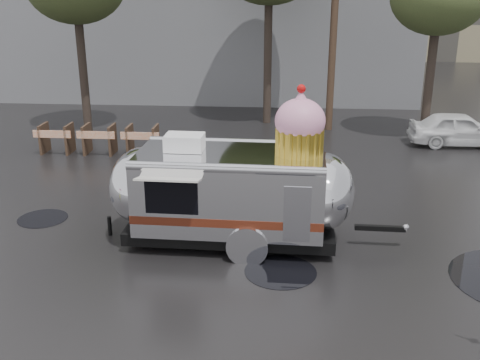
{
  "coord_description": "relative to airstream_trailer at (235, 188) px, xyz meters",
  "views": [
    {
      "loc": [
        0.66,
        -8.09,
        5.54
      ],
      "look_at": [
        -0.24,
        3.46,
        1.46
      ],
      "focal_mm": 42.0,
      "sensor_mm": 36.0,
      "label": 1
    }
  ],
  "objects": [
    {
      "name": "ground",
      "position": [
        0.35,
        -3.45,
        -1.28
      ],
      "size": [
        120.0,
        120.0,
        0.0
      ],
      "primitive_type": "plane",
      "color": "black",
      "rests_on": "ground"
    },
    {
      "name": "puddles",
      "position": [
        3.5,
        -1.1,
        -1.28
      ],
      "size": [
        12.68,
        4.28,
        0.01
      ],
      "color": "black",
      "rests_on": "ground"
    },
    {
      "name": "utility_pole",
      "position": [
        2.85,
        10.55,
        3.34
      ],
      "size": [
        1.6,
        0.28,
        9.0
      ],
      "color": "#473323",
      "rests_on": "ground"
    },
    {
      "name": "barricade_row",
      "position": [
        -5.2,
        6.51,
        -0.76
      ],
      "size": [
        4.3,
        0.8,
        1.0
      ],
      "color": "#473323",
      "rests_on": "ground"
    },
    {
      "name": "airstream_trailer",
      "position": [
        0.0,
        0.0,
        0.0
      ],
      "size": [
        6.8,
        2.62,
        3.66
      ],
      "rotation": [
        0.0,
        0.0,
        -0.03
      ],
      "color": "silver",
      "rests_on": "ground"
    }
  ]
}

